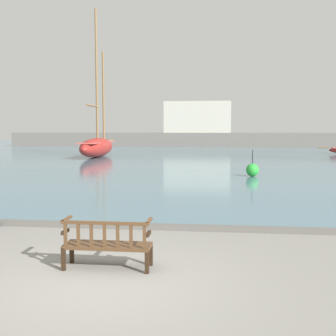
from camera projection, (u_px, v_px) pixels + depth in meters
ground_plane at (103, 283)px, 7.01m from camera, size 160.00×160.00×0.00m
harbor_water at (201, 150)px, 50.53m from camera, size 100.00×80.00×0.08m
quay_edge_kerb at (143, 226)px, 10.81m from camera, size 40.00×0.30×0.12m
park_bench at (107, 243)px, 7.68m from camera, size 1.60×0.53×0.92m
sailboat_centre_channel at (97, 146)px, 37.33m from camera, size 2.11×10.40×12.85m
channel_buoy at (252, 170)px, 22.02m from camera, size 0.67×0.67×1.37m
far_breakwater at (202, 135)px, 58.36m from camera, size 54.78×2.40×6.36m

